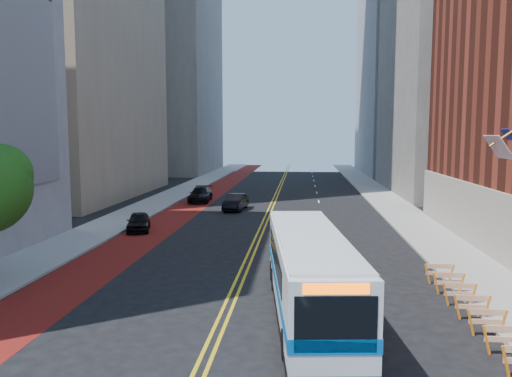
{
  "coord_description": "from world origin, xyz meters",
  "views": [
    {
      "loc": [
        3.03,
        -15.1,
        7.18
      ],
      "look_at": [
        0.87,
        8.0,
        4.63
      ],
      "focal_mm": 35.0,
      "sensor_mm": 36.0,
      "label": 1
    }
  ],
  "objects_px": {
    "transit_bus": "(309,272)",
    "car_a": "(138,222)",
    "car_b": "(236,202)",
    "car_c": "(200,195)"
  },
  "relations": [
    {
      "from": "transit_bus",
      "to": "car_a",
      "type": "relative_size",
      "value": 3.07
    },
    {
      "from": "transit_bus",
      "to": "car_a",
      "type": "bearing_deg",
      "value": 121.25
    },
    {
      "from": "car_b",
      "to": "car_c",
      "type": "distance_m",
      "value": 7.1
    },
    {
      "from": "transit_bus",
      "to": "car_b",
      "type": "height_order",
      "value": "transit_bus"
    },
    {
      "from": "car_b",
      "to": "car_c",
      "type": "xyz_separation_m",
      "value": [
        -4.51,
        5.47,
        0.0
      ]
    },
    {
      "from": "car_a",
      "to": "car_c",
      "type": "height_order",
      "value": "car_c"
    },
    {
      "from": "car_c",
      "to": "car_a",
      "type": "bearing_deg",
      "value": -97.88
    },
    {
      "from": "car_b",
      "to": "car_c",
      "type": "bearing_deg",
      "value": 134.83
    },
    {
      "from": "car_a",
      "to": "car_b",
      "type": "height_order",
      "value": "car_b"
    },
    {
      "from": "car_b",
      "to": "transit_bus",
      "type": "bearing_deg",
      "value": -71.02
    }
  ]
}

